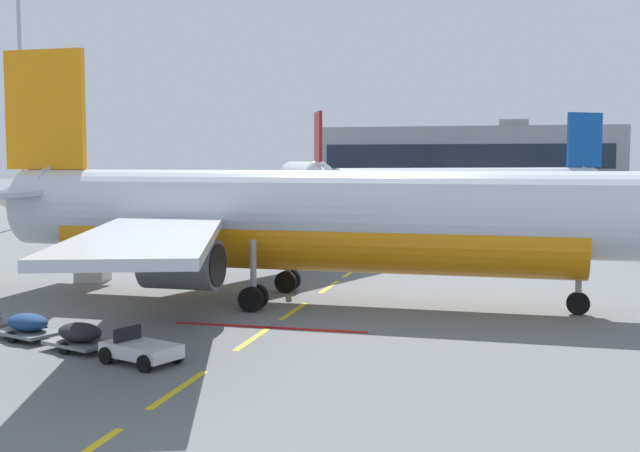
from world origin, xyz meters
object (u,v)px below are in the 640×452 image
(airliner_far_center, at_px, (477,189))
(baggage_train, at_px, (54,330))
(airliner_foreground, at_px, (300,218))
(apron_light_mast_near, at_px, (20,52))
(airliner_far_right, at_px, (304,178))
(uld_cargo_container, at_px, (93,267))

(airliner_far_center, distance_m, baggage_train, 57.24)
(airliner_foreground, height_order, apron_light_mast_near, apron_light_mast_near)
(airliner_foreground, xyz_separation_m, airliner_far_center, (5.99, 45.17, -0.19))
(airliner_far_center, bearing_deg, airliner_far_right, 131.84)
(airliner_far_right, distance_m, apron_light_mast_near, 45.17)
(airliner_foreground, bearing_deg, airliner_far_center, 82.45)
(airliner_far_right, bearing_deg, baggage_train, -81.09)
(airliner_foreground, distance_m, apron_light_mast_near, 53.56)
(airliner_far_center, bearing_deg, airliner_foreground, -97.55)
(airliner_far_center, xyz_separation_m, baggage_train, (-12.31, -55.80, -3.23))
(apron_light_mast_near, bearing_deg, airliner_far_right, 64.10)
(airliner_far_center, bearing_deg, uld_cargo_container, -114.33)
(airliner_far_center, distance_m, airliner_far_right, 38.27)
(airliner_foreground, height_order, airliner_far_center, airliner_foreground)
(airliner_foreground, xyz_separation_m, baggage_train, (-6.33, -10.63, -3.42))
(airliner_foreground, relative_size, uld_cargo_container, 19.03)
(airliner_foreground, relative_size, airliner_far_center, 1.13)
(airliner_far_right, bearing_deg, airliner_far_center, -48.16)
(airliner_foreground, distance_m, airliner_far_center, 45.56)
(airliner_far_center, height_order, baggage_train, airliner_far_center)
(baggage_train, xyz_separation_m, apron_light_mast_near, (-32.07, 45.47, 16.84))
(airliner_far_center, distance_m, uld_cargo_container, 45.82)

